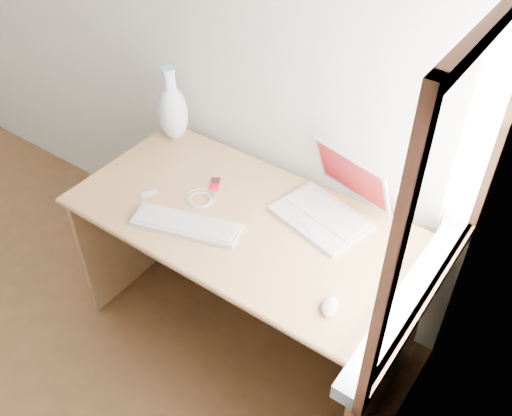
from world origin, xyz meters
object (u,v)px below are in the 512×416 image
Objects in this scene: desk at (256,243)px; external_keyboard at (186,225)px; laptop at (328,202)px; vase at (172,111)px.

external_keyboard is (-0.16, -0.27, 0.23)m from desk.
laptop reaches higher than desk.
vase is (-0.46, 0.45, 0.14)m from external_keyboard.
external_keyboard reaches higher than desk.
external_keyboard is 0.66m from vase.
vase reaches higher than external_keyboard.
vase is at bearing -169.66° from laptop.
laptop is at bearing -3.33° from vase.
laptop is at bearing 26.54° from external_keyboard.
laptop is at bearing 27.33° from desk.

